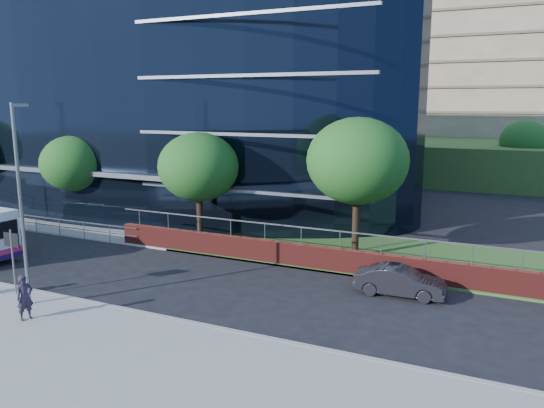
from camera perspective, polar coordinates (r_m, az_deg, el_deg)
The scene contains 12 objects.
far_forecourt at distance 41.05m, azimuth -21.65°, elevation -1.30°, with size 50.00×8.00×0.10m, color gray.
grass_verge at distance 28.64m, azimuth 25.13°, elevation -6.60°, with size 36.00×8.00×0.12m, color #2D511E.
glass_office at distance 46.30m, azimuth -11.64°, elevation 10.46°, with size 44.00×23.10×16.00m.
retaining_wall at distance 25.16m, azimuth 16.02°, elevation -7.00°, with size 34.00×0.40×2.11m.
street_sign at distance 24.80m, azimuth -26.17°, elevation -4.27°, with size 0.85×0.09×2.80m.
tree_far_b at distance 37.25m, azimuth -20.56°, elevation 4.10°, with size 4.29×4.29×6.05m.
tree_far_c at distance 30.51m, azimuth -7.90°, elevation 3.96°, with size 4.62×4.62×6.51m.
tree_far_d at distance 27.64m, azimuth 9.19°, elevation 4.58°, with size 5.28×5.28×7.44m.
tree_dist_e at distance 56.58m, azimuth 25.56°, elevation 6.14°, with size 4.62×4.62×6.51m.
streetlight_east at distance 22.83m, azimuth -25.40°, elevation 0.46°, with size 0.15×0.77×8.00m.
parked_car at distance 23.53m, azimuth 13.60°, elevation -8.08°, with size 1.33×3.83×1.26m, color black.
pedestrian at distance 22.04m, azimuth -25.05°, elevation -9.11°, with size 0.62×0.41×1.71m, color #251F2F.
Camera 1 is at (23.42, -16.47, 8.14)m, focal length 35.00 mm.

